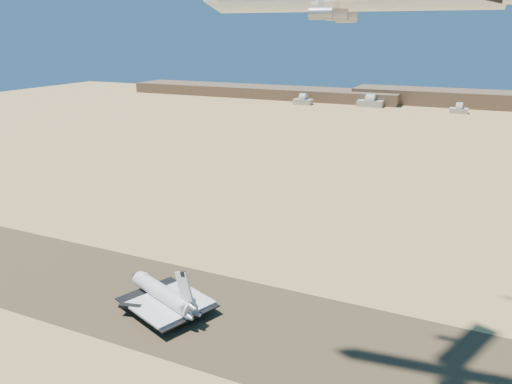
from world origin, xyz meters
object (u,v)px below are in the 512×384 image
at_px(shuttle, 163,295).
at_px(crew_b, 178,318).
at_px(crew_c, 183,323).
at_px(crew_a, 166,325).

xyz_separation_m(shuttle, crew_b, (8.21, -4.22, -3.74)).
bearing_deg(shuttle, crew_c, -7.75).
bearing_deg(crew_a, shuttle, 25.67).
height_order(crew_a, crew_b, crew_b).
height_order(shuttle, crew_c, shuttle).
bearing_deg(shuttle, crew_a, -30.24).
height_order(shuttle, crew_b, shuttle).
bearing_deg(crew_b, shuttle, 52.44).
distance_m(shuttle, crew_a, 11.88).
bearing_deg(crew_c, shuttle, 35.72).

